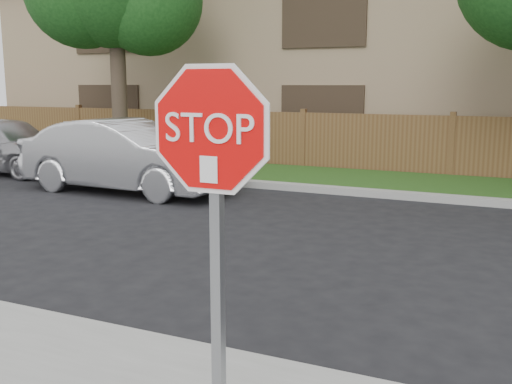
% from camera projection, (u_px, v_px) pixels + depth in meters
% --- Properties ---
extents(ground, '(90.00, 90.00, 0.00)m').
position_uv_depth(ground, '(275.00, 368.00, 5.12)').
color(ground, black).
rests_on(ground, ground).
extents(far_curb, '(70.00, 0.30, 0.15)m').
position_uv_depth(far_curb, '(429.00, 197.00, 12.38)').
color(far_curb, gray).
rests_on(far_curb, ground).
extents(grass_strip, '(70.00, 3.00, 0.12)m').
position_uv_depth(grass_strip, '(441.00, 186.00, 13.86)').
color(grass_strip, '#1E4714').
rests_on(grass_strip, ground).
extents(fence, '(70.00, 0.12, 1.60)m').
position_uv_depth(fence, '(451.00, 147.00, 15.15)').
color(fence, brown).
rests_on(fence, ground).
extents(apartment_building, '(35.20, 9.20, 7.20)m').
position_uv_depth(apartment_building, '(478.00, 49.00, 19.66)').
color(apartment_building, '#9C8161').
rests_on(apartment_building, ground).
extents(stop_sign, '(1.01, 0.13, 2.55)m').
position_uv_depth(stop_sign, '(213.00, 186.00, 3.37)').
color(stop_sign, gray).
rests_on(stop_sign, sidewalk_near).
extents(sedan_far_left, '(4.62, 2.02, 1.55)m').
position_uv_depth(sedan_far_left, '(4.00, 144.00, 16.19)').
color(sedan_far_left, '#A7A6AB').
rests_on(sedan_far_left, ground).
extents(sedan_left, '(4.96, 1.87, 1.62)m').
position_uv_depth(sedan_left, '(126.00, 156.00, 13.28)').
color(sedan_left, silver).
rests_on(sedan_left, ground).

